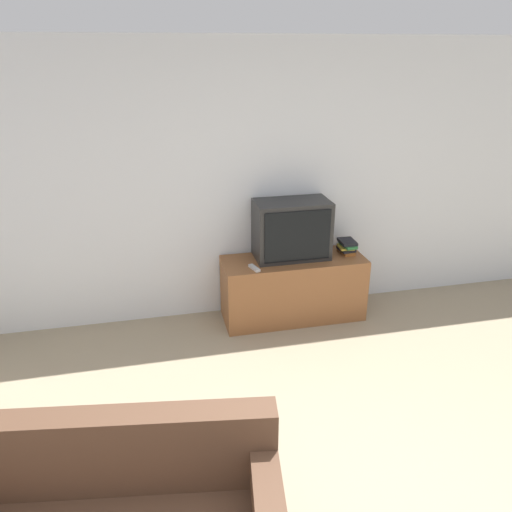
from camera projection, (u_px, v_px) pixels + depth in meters
The scene contains 5 objects.
wall_back at pixel (249, 184), 4.70m from camera, with size 9.00×0.06×2.60m.
tv_stand at pixel (293, 288), 4.89m from camera, with size 1.37×0.50×0.62m.
television at pixel (292, 230), 4.71m from camera, with size 0.70×0.39×0.56m.
book_stack at pixel (347, 246), 4.88m from camera, with size 0.17×0.23×0.13m.
remote_on_stand at pixel (254, 268), 4.54m from camera, with size 0.09×0.16×0.02m.
Camera 1 is at (-0.95, -1.47, 2.49)m, focal length 35.00 mm.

